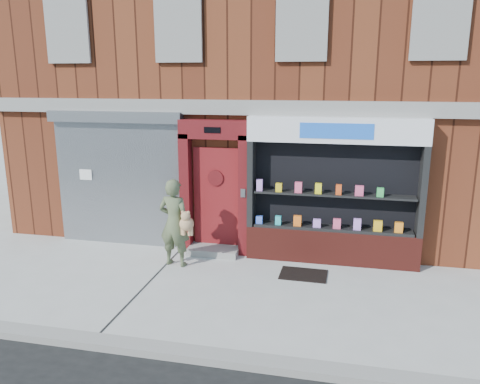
% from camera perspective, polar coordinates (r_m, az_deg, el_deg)
% --- Properties ---
extents(ground, '(80.00, 80.00, 0.00)m').
position_cam_1_polar(ground, '(8.63, -1.39, -11.92)').
color(ground, '#9E9E99').
rests_on(ground, ground).
extents(curb, '(60.00, 0.30, 0.12)m').
position_cam_1_polar(curb, '(6.80, -5.93, -19.08)').
color(curb, gray).
rests_on(curb, ground).
extents(building, '(12.00, 8.16, 8.00)m').
position_cam_1_polar(building, '(13.68, 4.66, 14.77)').
color(building, '#532213').
rests_on(building, ground).
extents(shutter_bay, '(3.10, 0.30, 3.04)m').
position_cam_1_polar(shutter_bay, '(10.85, -14.56, 2.55)').
color(shutter_bay, gray).
rests_on(shutter_bay, ground).
extents(red_door_bay, '(1.52, 0.58, 2.90)m').
position_cam_1_polar(red_door_bay, '(10.04, -3.08, 0.57)').
color(red_door_bay, '#4D0D10').
rests_on(red_door_bay, ground).
extents(pharmacy_bay, '(3.50, 0.41, 3.00)m').
position_cam_1_polar(pharmacy_bay, '(9.67, 11.28, -0.71)').
color(pharmacy_bay, maroon).
rests_on(pharmacy_bay, ground).
extents(woman, '(0.79, 0.51, 1.80)m').
position_cam_1_polar(woman, '(9.52, -7.91, -3.72)').
color(woman, '#4F5A3B').
rests_on(woman, ground).
extents(doormat, '(0.92, 0.65, 0.02)m').
position_cam_1_polar(doormat, '(9.33, 7.74, -9.93)').
color(doormat, black).
rests_on(doormat, ground).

